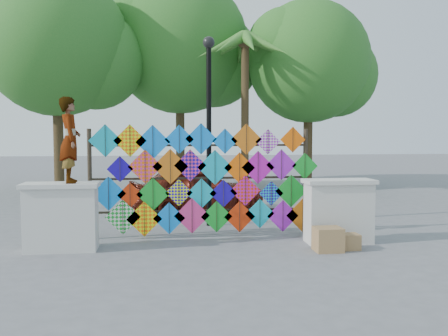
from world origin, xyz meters
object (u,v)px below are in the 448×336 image
Objects in this scene: lamppost at (209,113)px; sedan at (197,189)px; kite_rack at (204,181)px; vendor_woman at (70,140)px.

sedan is at bearing 93.63° from lamppost.
kite_rack is 1.10× the size of lamppost.
vendor_woman is 0.43× the size of sedan.
lamppost is (0.14, -2.15, 2.05)m from sedan.
vendor_woman is at bearing -141.95° from lamppost.
sedan is at bearing -40.33° from vendor_woman.
lamppost reaches higher than kite_rack.
sedan is (2.67, 4.35, -1.44)m from vendor_woman.
kite_rack is 2.87m from vendor_woman.
kite_rack is 1.31× the size of sedan.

